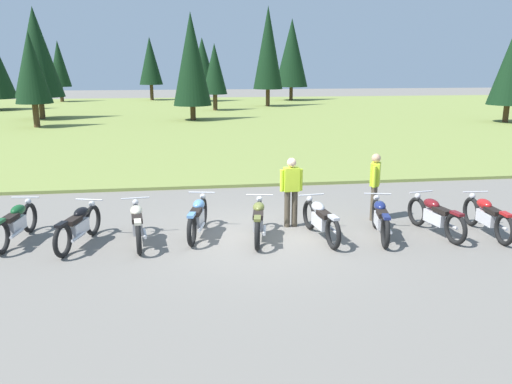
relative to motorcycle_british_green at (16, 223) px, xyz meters
name	(u,v)px	position (x,y,z in m)	size (l,w,h in m)	color
ground_plane	(260,237)	(5.30, -0.42, -0.44)	(140.00, 140.00, 0.00)	slate
grass_moorland	(205,117)	(5.30, 26.39, -0.39)	(80.00, 44.00, 0.10)	olive
forest_treeline	(164,59)	(2.27, 33.61, 3.81)	(43.41, 27.54, 8.76)	#47331E
motorcycle_british_green	(16,223)	(0.00, 0.00, 0.00)	(0.62, 2.10, 0.88)	black
motorcycle_black	(79,226)	(1.39, -0.39, 0.00)	(0.79, 2.05, 0.88)	black
motorcycle_cream	(137,224)	(2.62, -0.42, 0.00)	(0.62, 2.10, 0.88)	black
motorcycle_sky_blue	(198,217)	(3.93, -0.09, 0.00)	(0.70, 2.07, 0.88)	black
motorcycle_olive	(259,220)	(5.26, -0.52, 0.00)	(0.65, 2.08, 0.88)	black
motorcycle_silver	(321,219)	(6.63, -0.68, 0.00)	(0.62, 2.10, 0.88)	black
motorcycle_navy	(380,218)	(7.98, -0.80, 0.00)	(0.72, 2.07, 0.88)	black
motorcycle_maroon	(435,216)	(9.30, -0.78, 0.00)	(0.68, 2.09, 0.88)	black
motorcycle_red	(487,216)	(10.45, -0.97, 0.00)	(0.62, 2.10, 0.88)	black
rider_with_back_turned	(291,188)	(6.16, 0.25, 0.51)	(0.55, 0.24, 1.67)	#4C4233
rider_near_row_end	(375,182)	(8.33, 0.54, 0.51)	(0.36, 0.50, 1.67)	#4C4233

